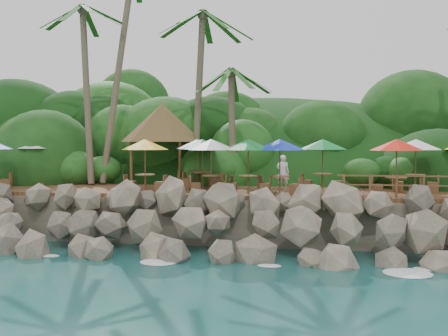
# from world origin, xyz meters

# --- Properties ---
(ground) EXTENTS (140.00, 140.00, 0.00)m
(ground) POSITION_xyz_m (0.00, 0.00, 0.00)
(ground) COLOR #19514F
(ground) RESTS_ON ground
(land_base) EXTENTS (32.00, 25.20, 2.10)m
(land_base) POSITION_xyz_m (0.00, 16.00, 1.05)
(land_base) COLOR gray
(land_base) RESTS_ON ground
(jungle_hill) EXTENTS (44.80, 28.00, 15.40)m
(jungle_hill) POSITION_xyz_m (0.00, 23.50, 0.00)
(jungle_hill) COLOR #143811
(jungle_hill) RESTS_ON ground
(seawall) EXTENTS (29.00, 4.00, 2.30)m
(seawall) POSITION_xyz_m (0.00, 2.00, 1.15)
(seawall) COLOR gray
(seawall) RESTS_ON ground
(terrace) EXTENTS (26.00, 5.00, 0.20)m
(terrace) POSITION_xyz_m (0.00, 6.00, 2.20)
(terrace) COLOR brown
(terrace) RESTS_ON land_base
(jungle_foliage) EXTENTS (44.00, 16.00, 12.00)m
(jungle_foliage) POSITION_xyz_m (0.00, 15.00, 0.00)
(jungle_foliage) COLOR #143811
(jungle_foliage) RESTS_ON ground
(foam_line) EXTENTS (25.20, 0.80, 0.06)m
(foam_line) POSITION_xyz_m (0.00, 0.30, 0.03)
(foam_line) COLOR white
(foam_line) RESTS_ON ground
(palms) EXTENTS (27.94, 7.10, 14.10)m
(palms) POSITION_xyz_m (1.70, 8.91, 12.06)
(palms) COLOR brown
(palms) RESTS_ON ground
(palapa) EXTENTS (4.77, 4.77, 4.60)m
(palapa) POSITION_xyz_m (-4.24, 9.69, 5.79)
(palapa) COLOR brown
(palapa) RESTS_ON ground
(dining_clusters) EXTENTS (25.93, 5.53, 2.53)m
(dining_clusters) POSITION_xyz_m (0.70, 5.69, 4.40)
(dining_clusters) COLOR brown
(dining_clusters) RESTS_ON terrace
(railing) EXTENTS (6.10, 0.10, 1.00)m
(railing) POSITION_xyz_m (8.43, 3.65, 2.91)
(railing) COLOR brown
(railing) RESTS_ON terrace
(waiter) EXTENTS (0.64, 0.43, 1.75)m
(waiter) POSITION_xyz_m (2.88, 6.58, 3.17)
(waiter) COLOR white
(waiter) RESTS_ON terrace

